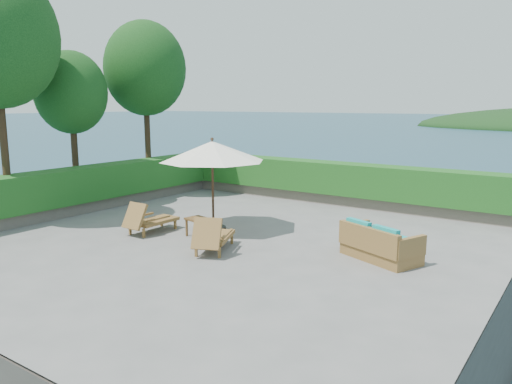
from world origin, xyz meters
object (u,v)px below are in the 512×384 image
Objects in this scene: patio_umbrella at (212,152)px; lounge_right at (213,236)px; wicker_loveseat at (379,245)px; lounge_left at (149,219)px; side_table at (196,221)px.

patio_umbrella reaches higher than lounge_right.
patio_umbrella is 4.74m from wicker_loveseat.
patio_umbrella reaches higher than lounge_left.
side_table is 0.28× the size of wicker_loveseat.
patio_umbrella reaches higher than wicker_loveseat.
lounge_right is at bearing -132.34° from wicker_loveseat.
lounge_left is 2.40m from lounge_right.
lounge_right is 0.87× the size of wicker_loveseat.
lounge_left is 0.79× the size of wicker_loveseat.
patio_umbrella is at bearing 91.79° from side_table.
side_table is (-1.17, 0.78, 0.03)m from lounge_right.
side_table is (0.02, -0.68, -1.64)m from patio_umbrella.
patio_umbrella is 2.34m from lounge_left.
patio_umbrella is at bearing 43.91° from lounge_left.
lounge_left is (-1.19, -1.11, -1.68)m from patio_umbrella.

